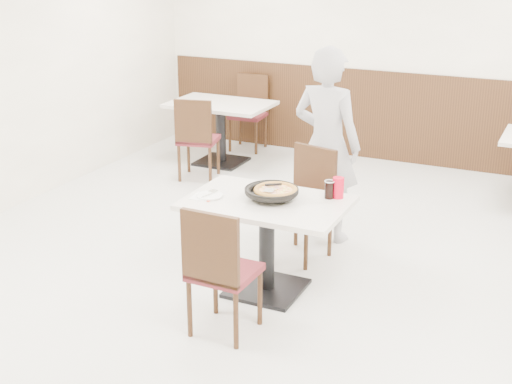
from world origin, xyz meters
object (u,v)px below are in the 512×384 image
at_px(main_table, 267,246).
at_px(chair_near, 225,269).
at_px(bg_chair_left_near, 198,138).
at_px(chair_far, 301,205).
at_px(bg_chair_left_far, 248,114).
at_px(cola_glass, 329,190).
at_px(side_plate, 210,196).
at_px(bg_table_left, 221,133).
at_px(red_cup, 338,188).
at_px(diner_person, 327,145).
at_px(pizza, 276,192).
at_px(pizza_pan, 272,194).

bearing_deg(main_table, chair_near, -91.07).
bearing_deg(bg_chair_left_near, chair_far, -52.79).
relative_size(chair_far, bg_chair_left_far, 1.00).
bearing_deg(chair_far, cola_glass, 145.26).
distance_m(chair_near, side_plate, 0.75).
xyz_separation_m(chair_near, bg_table_left, (-1.88, 3.51, -0.10)).
distance_m(chair_far, bg_chair_left_near, 2.40).
bearing_deg(chair_far, main_table, 102.91).
distance_m(chair_far, red_cup, 0.70).
height_order(cola_glass, bg_table_left, cola_glass).
relative_size(chair_far, bg_table_left, 0.79).
distance_m(red_cup, diner_person, 1.01).
xyz_separation_m(main_table, chair_near, (-0.01, -0.67, 0.10)).
relative_size(red_cup, bg_table_left, 0.13).
distance_m(pizza, bg_chair_left_near, 2.91).
relative_size(red_cup, diner_person, 0.09).
xyz_separation_m(pizza_pan, bg_table_left, (-1.91, 2.80, -0.42)).
distance_m(chair_far, pizza, 0.73).
xyz_separation_m(pizza, diner_person, (-0.02, 1.16, 0.07)).
distance_m(pizza_pan, side_plate, 0.47).
bearing_deg(chair_near, pizza, 85.95).
relative_size(bg_table_left, bg_chair_left_far, 1.26).
distance_m(chair_near, bg_table_left, 3.98).
relative_size(chair_far, cola_glass, 7.31).
bearing_deg(side_plate, chair_near, -53.39).
relative_size(side_plate, diner_person, 0.11).
xyz_separation_m(chair_far, bg_table_left, (-1.90, 2.15, -0.10)).
bearing_deg(bg_table_left, side_plate, -63.61).
bearing_deg(main_table, red_cup, 31.50).
height_order(pizza_pan, bg_chair_left_near, bg_chair_left_near).
relative_size(pizza_pan, bg_chair_left_near, 0.39).
height_order(bg_table_left, bg_chair_left_near, bg_chair_left_near).
bearing_deg(bg_table_left, pizza_pan, -55.67).
bearing_deg(pizza_pan, chair_near, -92.77).
relative_size(bg_table_left, bg_chair_left_near, 1.26).
relative_size(main_table, cola_glass, 9.23).
bearing_deg(bg_chair_left_far, main_table, 113.08).
xyz_separation_m(side_plate, red_cup, (0.89, 0.39, 0.07)).
relative_size(pizza_pan, bg_table_left, 0.31).
bearing_deg(side_plate, diner_person, 70.56).
relative_size(side_plate, red_cup, 1.24).
distance_m(pizza, diner_person, 1.17).
height_order(chair_far, pizza_pan, chair_far).
height_order(chair_far, cola_glass, chair_far).
bearing_deg(chair_far, side_plate, 75.10).
height_order(main_table, bg_chair_left_far, bg_chair_left_far).
distance_m(chair_near, cola_glass, 1.06).
bearing_deg(pizza, bg_table_left, 124.81).
xyz_separation_m(bg_table_left, bg_chair_left_near, (0.04, -0.62, 0.10)).
bearing_deg(chair_near, bg_chair_left_near, 123.80).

